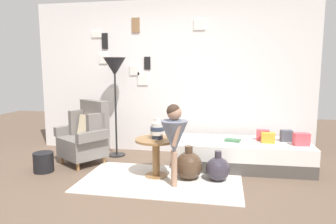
{
  "coord_description": "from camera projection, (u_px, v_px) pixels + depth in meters",
  "views": [
    {
      "loc": [
        0.95,
        -3.29,
        1.48
      ],
      "look_at": [
        0.15,
        0.95,
        0.85
      ],
      "focal_mm": 32.87,
      "sensor_mm": 36.0,
      "label": 1
    }
  ],
  "objects": [
    {
      "name": "ground_plane",
      "position": [
        140.0,
        195.0,
        3.59
      ],
      "size": [
        12.0,
        12.0,
        0.0
      ],
      "primitive_type": "plane",
      "color": "brown"
    },
    {
      "name": "gallery_wall",
      "position": [
        170.0,
        78.0,
        5.3
      ],
      "size": [
        4.8,
        0.12,
        2.6
      ],
      "color": "silver",
      "rests_on": "ground"
    },
    {
      "name": "rug",
      "position": [
        161.0,
        180.0,
        4.05
      ],
      "size": [
        2.09,
        1.2,
        0.01
      ],
      "primitive_type": "cube",
      "color": "silver",
      "rests_on": "ground"
    },
    {
      "name": "armchair",
      "position": [
        86.0,
        135.0,
        4.75
      ],
      "size": [
        0.9,
        0.85,
        0.97
      ],
      "color": "#9E7042",
      "rests_on": "ground"
    },
    {
      "name": "daybed",
      "position": [
        243.0,
        154.0,
        4.56
      ],
      "size": [
        1.92,
        0.84,
        0.4
      ],
      "color": "#4C4742",
      "rests_on": "ground"
    },
    {
      "name": "pillow_head",
      "position": [
        301.0,
        139.0,
        4.27
      ],
      "size": [
        0.22,
        0.15,
        0.18
      ],
      "primitive_type": "cube",
      "rotation": [
        0.0,
        0.0,
        0.14
      ],
      "color": "#D64C56",
      "rests_on": "daybed"
    },
    {
      "name": "pillow_mid",
      "position": [
        286.0,
        136.0,
        4.5
      ],
      "size": [
        0.17,
        0.14,
        0.17
      ],
      "primitive_type": "cube",
      "rotation": [
        0.0,
        0.0,
        0.1
      ],
      "color": "#474C56",
      "rests_on": "daybed"
    },
    {
      "name": "pillow_back",
      "position": [
        268.0,
        138.0,
        4.42
      ],
      "size": [
        0.18,
        0.12,
        0.15
      ],
      "primitive_type": "cube",
      "rotation": [
        0.0,
        0.0,
        0.0
      ],
      "color": "orange",
      "rests_on": "daybed"
    },
    {
      "name": "pillow_extra",
      "position": [
        263.0,
        135.0,
        4.59
      ],
      "size": [
        0.19,
        0.13,
        0.16
      ],
      "primitive_type": "cube",
      "rotation": [
        0.0,
        0.0,
        -0.04
      ],
      "color": "#D64C56",
      "rests_on": "daybed"
    },
    {
      "name": "side_table",
      "position": [
        156.0,
        150.0,
        4.16
      ],
      "size": [
        0.56,
        0.56,
        0.53
      ],
      "color": "olive",
      "rests_on": "ground"
    },
    {
      "name": "vase_striped",
      "position": [
        157.0,
        130.0,
        4.13
      ],
      "size": [
        0.19,
        0.19,
        0.28
      ],
      "color": "#2D384C",
      "rests_on": "side_table"
    },
    {
      "name": "floor_lamp",
      "position": [
        115.0,
        72.0,
        5.0
      ],
      "size": [
        0.36,
        0.36,
        1.64
      ],
      "color": "black",
      "rests_on": "ground"
    },
    {
      "name": "person_child",
      "position": [
        174.0,
        135.0,
        3.79
      ],
      "size": [
        0.34,
        0.34,
        1.04
      ],
      "color": "#A37A60",
      "rests_on": "ground"
    },
    {
      "name": "book_on_daybed",
      "position": [
        233.0,
        140.0,
        4.52
      ],
      "size": [
        0.25,
        0.2,
        0.03
      ],
      "primitive_type": "cube",
      "rotation": [
        0.0,
        0.0,
        -0.21
      ],
      "color": "#3D6A46",
      "rests_on": "daybed"
    },
    {
      "name": "demijohn_near",
      "position": [
        189.0,
        165.0,
        4.08
      ],
      "size": [
        0.37,
        0.37,
        0.45
      ],
      "color": "#473323",
      "rests_on": "ground"
    },
    {
      "name": "demijohn_far",
      "position": [
        218.0,
        169.0,
        4.02
      ],
      "size": [
        0.32,
        0.32,
        0.4
      ],
      "color": "#332D38",
      "rests_on": "ground"
    },
    {
      "name": "magazine_basket",
      "position": [
        44.0,
        162.0,
        4.38
      ],
      "size": [
        0.28,
        0.28,
        0.28
      ],
      "primitive_type": "cylinder",
      "color": "black",
      "rests_on": "ground"
    }
  ]
}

